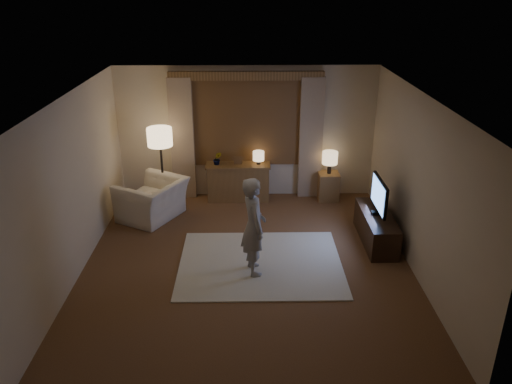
{
  "coord_description": "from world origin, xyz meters",
  "views": [
    {
      "loc": [
        0.03,
        -6.66,
        4.06
      ],
      "look_at": [
        0.15,
        0.6,
        0.96
      ],
      "focal_mm": 35.0,
      "sensor_mm": 36.0,
      "label": 1
    }
  ],
  "objects_px": {
    "sideboard": "(238,183)",
    "side_table": "(328,186)",
    "armchair": "(152,200)",
    "tv_stand": "(376,228)",
    "person": "(254,226)"
  },
  "relations": [
    {
      "from": "tv_stand",
      "to": "person",
      "type": "xyz_separation_m",
      "value": [
        -2.05,
        -0.92,
        0.52
      ]
    },
    {
      "from": "tv_stand",
      "to": "person",
      "type": "distance_m",
      "value": 2.31
    },
    {
      "from": "sideboard",
      "to": "side_table",
      "type": "xyz_separation_m",
      "value": [
        1.78,
        -0.05,
        -0.07
      ]
    },
    {
      "from": "sideboard",
      "to": "person",
      "type": "bearing_deg",
      "value": -84.29
    },
    {
      "from": "armchair",
      "to": "tv_stand",
      "type": "xyz_separation_m",
      "value": [
        3.88,
        -0.98,
        -0.11
      ]
    },
    {
      "from": "tv_stand",
      "to": "person",
      "type": "relative_size",
      "value": 0.93
    },
    {
      "from": "person",
      "to": "side_table",
      "type": "bearing_deg",
      "value": -42.29
    },
    {
      "from": "side_table",
      "to": "person",
      "type": "xyz_separation_m",
      "value": [
        -1.51,
        -2.66,
        0.49
      ]
    },
    {
      "from": "side_table",
      "to": "person",
      "type": "height_order",
      "value": "person"
    },
    {
      "from": "side_table",
      "to": "person",
      "type": "relative_size",
      "value": 0.37
    },
    {
      "from": "armchair",
      "to": "side_table",
      "type": "bearing_deg",
      "value": 131.8
    },
    {
      "from": "person",
      "to": "sideboard",
      "type": "bearing_deg",
      "value": -6.99
    },
    {
      "from": "sideboard",
      "to": "tv_stand",
      "type": "height_order",
      "value": "sideboard"
    },
    {
      "from": "sideboard",
      "to": "side_table",
      "type": "bearing_deg",
      "value": -1.61
    },
    {
      "from": "sideboard",
      "to": "tv_stand",
      "type": "distance_m",
      "value": 2.94
    }
  ]
}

